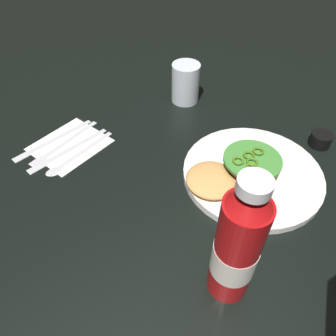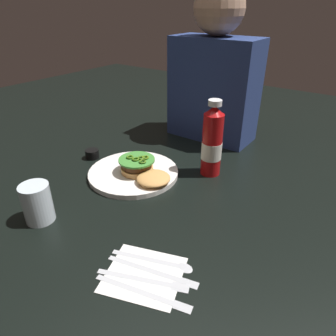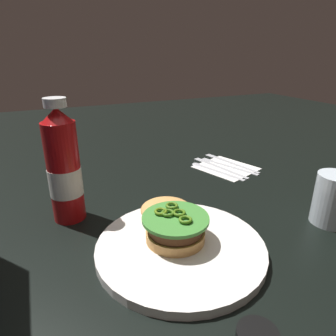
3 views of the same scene
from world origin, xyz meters
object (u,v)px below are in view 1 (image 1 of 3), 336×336
object	(u,v)px
ketchup_bottle	(237,248)
condiment_cup	(321,139)
water_glass	(186,83)
fork_utensil	(59,145)
dinner_plate	(252,174)
butter_knife	(64,152)
burger_sandwich	(237,171)
steak_knife	(49,141)
spoon_utensil	(71,158)
napkin	(70,145)

from	to	relation	value
ketchup_bottle	condiment_cup	distance (m)	0.44
water_glass	fork_utensil	distance (m)	0.36
dinner_plate	condiment_cup	world-z (taller)	condiment_cup
dinner_plate	ketchup_bottle	xyz separation A→B (m)	(0.20, 0.16, 0.10)
dinner_plate	butter_knife	bearing A→B (deg)	-41.60
water_glass	dinner_plate	bearing A→B (deg)	82.71
burger_sandwich	fork_utensil	size ratio (longest dim) A/B	1.03
burger_sandwich	condiment_cup	bearing A→B (deg)	177.87
condiment_cup	butter_knife	size ratio (longest dim) A/B	0.24
condiment_cup	butter_knife	world-z (taller)	condiment_cup
burger_sandwich	steak_knife	bearing A→B (deg)	-48.71
ketchup_bottle	condiment_cup	world-z (taller)	ketchup_bottle
dinner_plate	condiment_cup	size ratio (longest dim) A/B	6.00
fork_utensil	spoon_utensil	world-z (taller)	same
water_glass	napkin	distance (m)	0.34
steak_knife	ketchup_bottle	bearing A→B (deg)	105.67
ketchup_bottle	butter_knife	bearing A→B (deg)	-74.75
dinner_plate	butter_knife	size ratio (longest dim) A/B	1.43
dinner_plate	spoon_utensil	distance (m)	0.40
water_glass	butter_knife	world-z (taller)	water_glass
burger_sandwich	condiment_cup	size ratio (longest dim) A/B	3.96
spoon_utensil	fork_utensil	bearing A→B (deg)	-80.99
butter_knife	dinner_plate	bearing A→B (deg)	138.40
water_glass	condiment_cup	bearing A→B (deg)	116.87
burger_sandwich	condiment_cup	world-z (taller)	burger_sandwich
burger_sandwich	fork_utensil	bearing A→B (deg)	-47.92
dinner_plate	butter_knife	world-z (taller)	dinner_plate
steak_knife	napkin	bearing A→B (deg)	139.28
dinner_plate	steak_knife	world-z (taller)	dinner_plate
napkin	butter_knife	world-z (taller)	butter_knife
water_glass	fork_utensil	size ratio (longest dim) A/B	0.56
spoon_utensil	burger_sandwich	bearing A→B (deg)	136.99
condiment_cup	spoon_utensil	world-z (taller)	condiment_cup
ketchup_bottle	butter_knife	size ratio (longest dim) A/B	1.21
ketchup_bottle	water_glass	xyz separation A→B (m)	(-0.24, -0.48, -0.06)
ketchup_bottle	water_glass	size ratio (longest dim) A/B	2.37
burger_sandwich	ketchup_bottle	size ratio (longest dim) A/B	0.78
ketchup_bottle	condiment_cup	size ratio (longest dim) A/B	5.08
water_glass	butter_knife	bearing A→B (deg)	5.81
spoon_utensil	dinner_plate	bearing A→B (deg)	140.96
burger_sandwich	fork_utensil	distance (m)	0.41
condiment_cup	butter_knife	xyz separation A→B (m)	(0.52, -0.29, -0.01)
burger_sandwich	napkin	xyz separation A→B (m)	(0.25, -0.30, -0.03)
burger_sandwich	napkin	distance (m)	0.39
steak_knife	butter_knife	size ratio (longest dim) A/B	1.00
fork_utensil	butter_knife	size ratio (longest dim) A/B	0.92
steak_knife	dinner_plate	bearing A→B (deg)	135.04
burger_sandwich	water_glass	bearing A→B (deg)	-105.26
burger_sandwich	steak_knife	world-z (taller)	burger_sandwich
napkin	steak_knife	bearing A→B (deg)	-40.72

